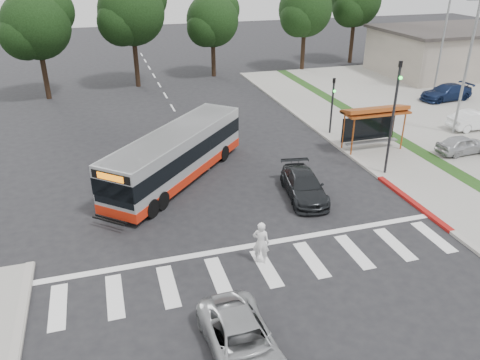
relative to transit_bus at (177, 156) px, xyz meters
name	(u,v)px	position (x,y,z in m)	size (l,w,h in m)	color
ground	(232,210)	(1.95, -4.30, -1.41)	(140.00, 140.00, 0.00)	black
sidewalk_east	(351,134)	(12.95, 3.70, -1.35)	(4.00, 40.00, 0.12)	gray
curb_east	(325,136)	(10.95, 3.70, -1.34)	(0.30, 40.00, 0.15)	#9E9991
curb_east_red	(412,202)	(10.95, -6.30, -1.34)	(0.32, 6.00, 0.15)	maroon
parking_lot	(471,111)	(24.95, 5.70, -1.36)	(18.00, 36.00, 0.10)	gray
commercial_building	(449,52)	(31.95, 17.70, 0.79)	(14.00, 10.00, 4.40)	#A79B8C
building_roof_cap	(453,29)	(31.95, 17.70, 3.14)	(14.60, 10.60, 0.30)	#383330
crosswalk_ladder	(266,268)	(1.95, -9.30, -1.41)	(18.00, 2.60, 0.01)	silver
bus_shelter	(374,115)	(12.75, 0.80, 0.94)	(4.20, 1.60, 2.86)	#A34B1B
traffic_signal_ne_tall	(394,110)	(11.55, -2.81, 2.46)	(0.18, 0.37, 6.50)	black
traffic_signal_ne_short	(333,100)	(11.55, 4.19, 1.06)	(0.18, 0.37, 4.00)	black
lot_light_front	(471,49)	(19.95, 1.70, 4.49)	(1.90, 0.35, 9.01)	gray
lot_light_mid	(446,25)	(25.95, 11.70, 4.49)	(1.90, 0.35, 9.01)	gray
tree_ne_a	(306,9)	(18.03, 23.76, 4.98)	(6.16, 5.74, 9.30)	black
tree_ne_b	(356,0)	(25.03, 25.76, 5.51)	(6.16, 5.74, 10.02)	black
tree_north_a	(132,10)	(0.04, 21.77, 5.51)	(6.60, 6.15, 10.17)	black
tree_north_b	(213,19)	(8.03, 23.76, 4.25)	(5.72, 5.33, 8.43)	black
tree_north_c	(37,24)	(-7.97, 19.76, 4.88)	(6.16, 5.74, 9.30)	black
transit_bus	(177,156)	(0.00, 0.00, 0.00)	(2.37, 10.94, 2.83)	#B2B5B7
pedestrian	(261,243)	(1.86, -8.83, -0.47)	(0.69, 0.45, 1.89)	white
dark_sedan	(304,185)	(5.91, -4.00, -0.76)	(1.83, 4.49, 1.30)	black
silver_suv_south	(242,342)	(-0.35, -13.45, -0.80)	(2.04, 4.43, 1.23)	#A7A9AC
parked_car_0	(463,144)	(17.83, -1.62, -0.73)	(1.38, 3.44, 1.17)	#B5B7BB
parked_car_1	(476,120)	(21.95, 1.95, -0.64)	(1.42, 4.07, 1.34)	white
parked_car_3	(446,92)	(24.91, 8.84, -0.63)	(1.90, 4.68, 1.36)	#132144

